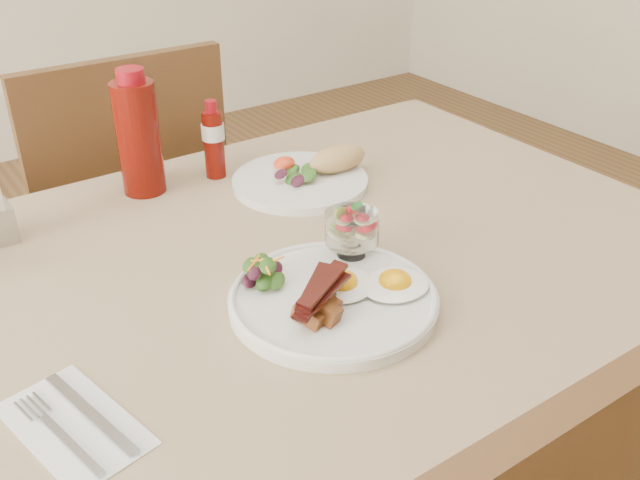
{
  "coord_description": "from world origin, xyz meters",
  "views": [
    {
      "loc": [
        -0.45,
        -0.77,
        1.3
      ],
      "look_at": [
        0.03,
        -0.08,
        0.82
      ],
      "focal_mm": 40.0,
      "sensor_mm": 36.0,
      "label": 1
    }
  ],
  "objects_px": {
    "fruit_cup": "(352,228)",
    "ketchup_bottle": "(138,136)",
    "table": "(274,313)",
    "main_plate": "(333,300)",
    "chair_far": "(124,223)",
    "second_plate": "(309,175)",
    "hot_sauce_bottle": "(214,140)"
  },
  "relations": [
    {
      "from": "fruit_cup",
      "to": "ketchup_bottle",
      "type": "bearing_deg",
      "value": 110.39
    },
    {
      "from": "table",
      "to": "ketchup_bottle",
      "type": "bearing_deg",
      "value": 99.29
    },
    {
      "from": "table",
      "to": "main_plate",
      "type": "relative_size",
      "value": 4.75
    },
    {
      "from": "table",
      "to": "main_plate",
      "type": "xyz_separation_m",
      "value": [
        0.01,
        -0.14,
        0.1
      ]
    },
    {
      "from": "chair_far",
      "to": "second_plate",
      "type": "relative_size",
      "value": 3.54
    },
    {
      "from": "second_plate",
      "to": "ketchup_bottle",
      "type": "xyz_separation_m",
      "value": [
        -0.25,
        0.14,
        0.09
      ]
    },
    {
      "from": "ketchup_bottle",
      "to": "hot_sauce_bottle",
      "type": "height_order",
      "value": "ketchup_bottle"
    },
    {
      "from": "table",
      "to": "second_plate",
      "type": "xyz_separation_m",
      "value": [
        0.2,
        0.2,
        0.1
      ]
    },
    {
      "from": "second_plate",
      "to": "ketchup_bottle",
      "type": "distance_m",
      "value": 0.3
    },
    {
      "from": "main_plate",
      "to": "second_plate",
      "type": "xyz_separation_m",
      "value": [
        0.19,
        0.34,
        0.01
      ]
    },
    {
      "from": "table",
      "to": "fruit_cup",
      "type": "bearing_deg",
      "value": -35.19
    },
    {
      "from": "ketchup_bottle",
      "to": "hot_sauce_bottle",
      "type": "bearing_deg",
      "value": -7.15
    },
    {
      "from": "chair_far",
      "to": "main_plate",
      "type": "bearing_deg",
      "value": -89.15
    },
    {
      "from": "table",
      "to": "chair_far",
      "type": "xyz_separation_m",
      "value": [
        0.0,
        0.66,
        -0.14
      ]
    },
    {
      "from": "chair_far",
      "to": "second_plate",
      "type": "bearing_deg",
      "value": -66.86
    },
    {
      "from": "table",
      "to": "hot_sauce_bottle",
      "type": "xyz_separation_m",
      "value": [
        0.08,
        0.32,
        0.16
      ]
    },
    {
      "from": "main_plate",
      "to": "fruit_cup",
      "type": "bearing_deg",
      "value": 40.61
    },
    {
      "from": "main_plate",
      "to": "second_plate",
      "type": "distance_m",
      "value": 0.38
    },
    {
      "from": "second_plate",
      "to": "hot_sauce_bottle",
      "type": "height_order",
      "value": "hot_sauce_bottle"
    },
    {
      "from": "chair_far",
      "to": "fruit_cup",
      "type": "relative_size",
      "value": 11.74
    },
    {
      "from": "fruit_cup",
      "to": "chair_far",
      "type": "bearing_deg",
      "value": 97.4
    },
    {
      "from": "chair_far",
      "to": "hot_sauce_bottle",
      "type": "bearing_deg",
      "value": -77.49
    },
    {
      "from": "main_plate",
      "to": "second_plate",
      "type": "height_order",
      "value": "second_plate"
    },
    {
      "from": "main_plate",
      "to": "fruit_cup",
      "type": "relative_size",
      "value": 3.53
    },
    {
      "from": "main_plate",
      "to": "ketchup_bottle",
      "type": "height_order",
      "value": "ketchup_bottle"
    },
    {
      "from": "main_plate",
      "to": "ketchup_bottle",
      "type": "relative_size",
      "value": 1.28
    },
    {
      "from": "main_plate",
      "to": "hot_sauce_bottle",
      "type": "bearing_deg",
      "value": 82.01
    },
    {
      "from": "second_plate",
      "to": "ketchup_bottle",
      "type": "height_order",
      "value": "ketchup_bottle"
    },
    {
      "from": "second_plate",
      "to": "ketchup_bottle",
      "type": "bearing_deg",
      "value": 151.23
    },
    {
      "from": "second_plate",
      "to": "hot_sauce_bottle",
      "type": "relative_size",
      "value": 1.82
    },
    {
      "from": "table",
      "to": "chair_far",
      "type": "bearing_deg",
      "value": 90.0
    },
    {
      "from": "second_plate",
      "to": "hot_sauce_bottle",
      "type": "xyz_separation_m",
      "value": [
        -0.12,
        0.12,
        0.05
      ]
    }
  ]
}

